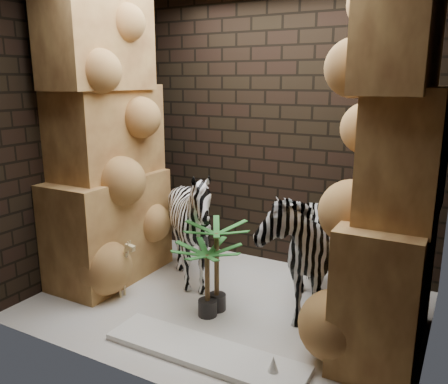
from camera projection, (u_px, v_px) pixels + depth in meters
The scene contains 13 objects.
floor at pixel (225, 305), 4.34m from camera, with size 3.50×3.50×0.00m, color silver.
wall_back at pixel (279, 133), 5.05m from camera, with size 3.50×3.50×0.00m, color black.
wall_front at pixel (132, 172), 2.92m from camera, with size 3.50×3.50×0.00m, color black.
wall_left at pixel (79, 136), 4.80m from camera, with size 3.00×3.00×0.00m, color black.
wall_right at pixel (447, 165), 3.16m from camera, with size 3.00×3.00×0.00m, color black.
rock_pillar_left at pixel (104, 138), 4.63m from camera, with size 0.68×1.30×3.00m, color tan, non-canonical shape.
rock_pillar_right at pixel (397, 161), 3.32m from camera, with size 0.58×1.25×3.00m, color tan, non-canonical shape.
zebra_right at pixel (297, 234), 4.10m from camera, with size 0.66×1.23×1.45m, color white.
zebra_left at pixel (192, 232), 4.61m from camera, with size 1.03×1.28×1.16m, color white.
giraffe_toy at pixel (115, 266), 4.48m from camera, with size 0.31×0.10×0.61m, color beige, non-canonical shape.
palm_front at pixel (217, 267), 4.15m from camera, with size 0.36×0.36×0.84m, color #1D672C, non-canonical shape.
palm_back at pixel (207, 281), 4.06m from camera, with size 0.36×0.36×0.68m, color #1D672C, non-canonical shape.
surfboard at pixel (204, 352), 3.54m from camera, with size 1.64×0.40×0.05m, color white.
Camera 1 is at (1.89, -3.48, 2.07)m, focal length 36.73 mm.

